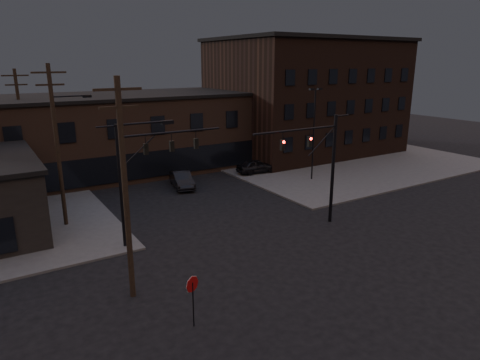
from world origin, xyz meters
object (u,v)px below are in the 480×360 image
(traffic_signal_near, at_px, (322,159))
(traffic_signal_far, at_px, (140,170))
(stop_sign, at_px, (193,290))
(parked_car_lot_b, at_px, (278,157))
(parked_car_lot_a, at_px, (256,166))
(car_crossing, at_px, (182,179))

(traffic_signal_near, bearing_deg, traffic_signal_far, 163.83)
(stop_sign, relative_size, parked_car_lot_b, 0.53)
(stop_sign, bearing_deg, parked_car_lot_b, 46.47)
(parked_car_lot_a, distance_m, car_crossing, 8.78)
(traffic_signal_far, height_order, stop_sign, traffic_signal_far)
(traffic_signal_far, relative_size, parked_car_lot_b, 1.71)
(car_crossing, bearing_deg, parked_car_lot_a, 14.46)
(traffic_signal_far, bearing_deg, car_crossing, 54.63)
(parked_car_lot_b, xyz_separation_m, car_crossing, (-13.52, -2.90, -0.06))
(traffic_signal_near, height_order, traffic_signal_far, same)
(parked_car_lot_a, relative_size, car_crossing, 0.92)
(traffic_signal_far, distance_m, parked_car_lot_a, 20.13)
(traffic_signal_near, height_order, parked_car_lot_b, traffic_signal_near)
(car_crossing, bearing_deg, traffic_signal_far, -113.04)
(traffic_signal_near, relative_size, parked_car_lot_a, 1.87)
(stop_sign, height_order, parked_car_lot_a, stop_sign)
(traffic_signal_far, bearing_deg, parked_car_lot_b, 32.76)
(traffic_signal_far, xyz_separation_m, parked_car_lot_b, (21.09, 13.57, -4.19))
(traffic_signal_near, height_order, parked_car_lot_a, traffic_signal_near)
(traffic_signal_near, height_order, car_crossing, traffic_signal_near)
(parked_car_lot_a, bearing_deg, traffic_signal_far, 128.79)
(traffic_signal_far, relative_size, stop_sign, 3.23)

